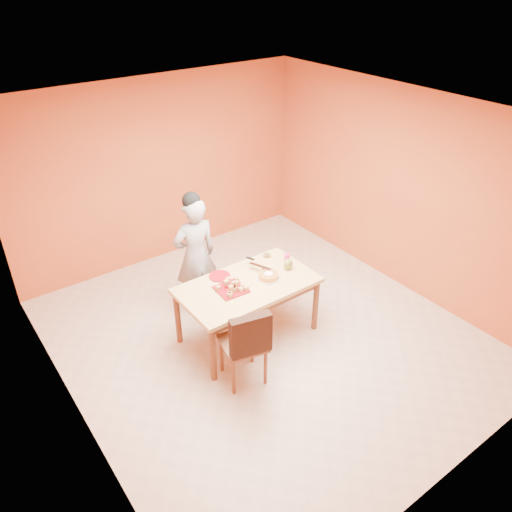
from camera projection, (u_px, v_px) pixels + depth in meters
floor at (265, 336)px, 6.15m from camera, size 5.00×5.00×0.00m
ceiling at (267, 117)px, 4.75m from camera, size 5.00×5.00×0.00m
wall_back at (161, 172)px, 7.17m from camera, size 4.50×0.00×4.50m
wall_left at (59, 317)px, 4.31m from camera, size 0.00×5.00×5.00m
wall_right at (401, 191)px, 6.59m from camera, size 0.00×5.00×5.00m
dining_table at (248, 290)px, 5.83m from camera, size 1.60×0.90×0.76m
dining_chair at (244, 342)px, 5.28m from camera, size 0.56×0.62×1.00m
pastry_pile at (231, 285)px, 5.64m from camera, size 0.29×0.29×0.10m
person at (195, 256)px, 6.26m from camera, size 0.61×0.43×1.57m
pastry_platter at (231, 289)px, 5.66m from camera, size 0.34×0.34×0.02m
red_dinner_plate at (220, 276)px, 5.90m from camera, size 0.32×0.32×0.02m
white_cake_plate at (268, 278)px, 5.87m from camera, size 0.31×0.31×0.01m
sponge_cake at (268, 276)px, 5.85m from camera, size 0.27×0.27×0.05m
cake_server at (260, 266)px, 5.96m from camera, size 0.16×0.29×0.01m
egg_ornament at (288, 264)px, 6.00m from camera, size 0.14×0.12×0.15m
magenta_glass at (287, 258)px, 6.17m from camera, size 0.07×0.07×0.10m
checker_tin at (267, 256)px, 6.29m from camera, size 0.11×0.11×0.03m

